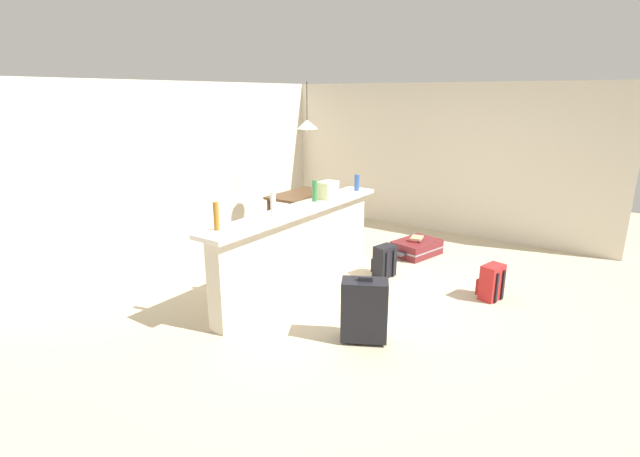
{
  "coord_description": "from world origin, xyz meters",
  "views": [
    {
      "loc": [
        -4.72,
        -2.73,
        2.32
      ],
      "look_at": [
        0.15,
        0.61,
        0.63
      ],
      "focal_mm": 26.45,
      "sensor_mm": 36.0,
      "label": 1
    }
  ],
  "objects_px": {
    "grocery_bag": "(328,190)",
    "backpack_red": "(491,283)",
    "bottle_green": "(315,191)",
    "suitcase_upright_black": "(364,310)",
    "backpack_black": "(384,261)",
    "book_stack": "(416,239)",
    "bottle_clear": "(273,204)",
    "suitcase_flat_maroon": "(416,248)",
    "bottle_amber": "(216,216)",
    "bottle_blue": "(357,183)",
    "dining_table": "(304,200)",
    "dining_chair_near_partition": "(327,212)",
    "pendant_lamp": "(307,124)"
  },
  "relations": [
    {
      "from": "grocery_bag",
      "to": "backpack_red",
      "type": "height_order",
      "value": "grocery_bag"
    },
    {
      "from": "bottle_green",
      "to": "suitcase_upright_black",
      "type": "bearing_deg",
      "value": -128.81
    },
    {
      "from": "backpack_black",
      "to": "book_stack",
      "type": "height_order",
      "value": "backpack_black"
    },
    {
      "from": "bottle_clear",
      "to": "suitcase_flat_maroon",
      "type": "distance_m",
      "value": 2.76
    },
    {
      "from": "bottle_green",
      "to": "book_stack",
      "type": "height_order",
      "value": "bottle_green"
    },
    {
      "from": "bottle_green",
      "to": "grocery_bag",
      "type": "relative_size",
      "value": 1.03
    },
    {
      "from": "bottle_amber",
      "to": "grocery_bag",
      "type": "bearing_deg",
      "value": -2.97
    },
    {
      "from": "bottle_blue",
      "to": "book_stack",
      "type": "height_order",
      "value": "bottle_blue"
    },
    {
      "from": "bottle_blue",
      "to": "bottle_clear",
      "type": "bearing_deg",
      "value": 178.42
    },
    {
      "from": "dining_table",
      "to": "bottle_green",
      "type": "bearing_deg",
      "value": -139.19
    },
    {
      "from": "bottle_green",
      "to": "backpack_red",
      "type": "relative_size",
      "value": 0.64
    },
    {
      "from": "bottle_blue",
      "to": "backpack_red",
      "type": "xyz_separation_m",
      "value": [
        -0.25,
        -1.98,
        -0.93
      ]
    },
    {
      "from": "backpack_red",
      "to": "bottle_amber",
      "type": "bearing_deg",
      "value": 136.46
    },
    {
      "from": "bottle_amber",
      "to": "bottle_blue",
      "type": "xyz_separation_m",
      "value": [
        2.49,
        -0.14,
        -0.03
      ]
    },
    {
      "from": "backpack_red",
      "to": "book_stack",
      "type": "relative_size",
      "value": 1.71
    },
    {
      "from": "dining_table",
      "to": "dining_chair_near_partition",
      "type": "relative_size",
      "value": 1.18
    },
    {
      "from": "backpack_red",
      "to": "bottle_clear",
      "type": "bearing_deg",
      "value": 126.24
    },
    {
      "from": "bottle_clear",
      "to": "book_stack",
      "type": "height_order",
      "value": "bottle_clear"
    },
    {
      "from": "suitcase_upright_black",
      "to": "dining_table",
      "type": "bearing_deg",
      "value": 45.84
    },
    {
      "from": "grocery_bag",
      "to": "suitcase_flat_maroon",
      "type": "relative_size",
      "value": 0.29
    },
    {
      "from": "dining_table",
      "to": "pendant_lamp",
      "type": "relative_size",
      "value": 1.45
    },
    {
      "from": "pendant_lamp",
      "to": "suitcase_flat_maroon",
      "type": "relative_size",
      "value": 0.86
    },
    {
      "from": "pendant_lamp",
      "to": "backpack_red",
      "type": "height_order",
      "value": "pendant_lamp"
    },
    {
      "from": "bottle_green",
      "to": "dining_table",
      "type": "distance_m",
      "value": 1.88
    },
    {
      "from": "backpack_black",
      "to": "bottle_amber",
      "type": "bearing_deg",
      "value": 160.63
    },
    {
      "from": "bottle_blue",
      "to": "suitcase_upright_black",
      "type": "distance_m",
      "value": 2.45
    },
    {
      "from": "suitcase_flat_maroon",
      "to": "suitcase_upright_black",
      "type": "bearing_deg",
      "value": -167.19
    },
    {
      "from": "bottle_clear",
      "to": "backpack_red",
      "type": "xyz_separation_m",
      "value": [
        1.48,
        -2.03,
        -0.96
      ]
    },
    {
      "from": "bottle_green",
      "to": "pendant_lamp",
      "type": "distance_m",
      "value": 1.94
    },
    {
      "from": "dining_chair_near_partition",
      "to": "backpack_red",
      "type": "distance_m",
      "value": 2.85
    },
    {
      "from": "bottle_amber",
      "to": "backpack_red",
      "type": "bearing_deg",
      "value": -43.54
    },
    {
      "from": "backpack_red",
      "to": "book_stack",
      "type": "height_order",
      "value": "backpack_red"
    },
    {
      "from": "book_stack",
      "to": "backpack_red",
      "type": "bearing_deg",
      "value": -125.42
    },
    {
      "from": "dining_table",
      "to": "suitcase_flat_maroon",
      "type": "bearing_deg",
      "value": -82.84
    },
    {
      "from": "grocery_bag",
      "to": "pendant_lamp",
      "type": "distance_m",
      "value": 1.81
    },
    {
      "from": "suitcase_upright_black",
      "to": "bottle_clear",
      "type": "bearing_deg",
      "value": 80.46
    },
    {
      "from": "pendant_lamp",
      "to": "backpack_red",
      "type": "distance_m",
      "value": 3.69
    },
    {
      "from": "bottle_blue",
      "to": "suitcase_upright_black",
      "type": "relative_size",
      "value": 0.33
    },
    {
      "from": "dining_table",
      "to": "backpack_black",
      "type": "distance_m",
      "value": 2.1
    },
    {
      "from": "dining_table",
      "to": "book_stack",
      "type": "height_order",
      "value": "dining_table"
    },
    {
      "from": "bottle_green",
      "to": "backpack_black",
      "type": "relative_size",
      "value": 0.64
    },
    {
      "from": "dining_chair_near_partition",
      "to": "suitcase_flat_maroon",
      "type": "bearing_deg",
      "value": -77.76
    },
    {
      "from": "dining_table",
      "to": "backpack_black",
      "type": "relative_size",
      "value": 2.62
    },
    {
      "from": "dining_table",
      "to": "pendant_lamp",
      "type": "xyz_separation_m",
      "value": [
        0.04,
        -0.05,
        1.21
      ]
    },
    {
      "from": "backpack_red",
      "to": "pendant_lamp",
      "type": "bearing_deg",
      "value": 76.4
    },
    {
      "from": "dining_table",
      "to": "suitcase_flat_maroon",
      "type": "relative_size",
      "value": 1.25
    },
    {
      "from": "suitcase_flat_maroon",
      "to": "book_stack",
      "type": "height_order",
      "value": "book_stack"
    },
    {
      "from": "dining_table",
      "to": "bottle_clear",
      "type": "bearing_deg",
      "value": -151.14
    },
    {
      "from": "dining_table",
      "to": "book_stack",
      "type": "distance_m",
      "value": 1.94
    },
    {
      "from": "bottle_blue",
      "to": "backpack_red",
      "type": "height_order",
      "value": "bottle_blue"
    }
  ]
}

